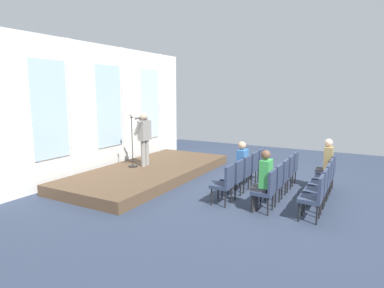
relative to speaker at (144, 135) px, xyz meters
The scene contains 23 objects.
ground_plane 4.32m from the speaker, 91.53° to the right, with size 14.24×14.24×0.00m, color #2D384C.
rear_partition 1.54m from the speaker, 93.25° to the left, with size 8.19×0.14×4.01m.
stage_platform 1.15m from the speaker, 112.14° to the right, with size 5.78×2.63×0.29m, color brown.
speaker is the anchor object (origin of this frame).
mic_stand 0.73m from the speaker, 137.87° to the left, with size 0.28×0.28×1.55m.
chair_r0_c0 3.59m from the speaker, 111.66° to the right, with size 0.46×0.44×0.94m.
chair_r0_c1 3.42m from the speaker, 102.16° to the right, with size 0.46×0.44×0.94m.
chair_r0_c2 3.35m from the speaker, 91.94° to the right, with size 0.46×0.44×0.94m.
audience_r0_c2 3.24m from the speaker, 91.99° to the right, with size 0.36×0.39×1.31m.
chair_r0_c3 3.38m from the speaker, 81.59° to the right, with size 0.46×0.44×0.94m.
chair_r0_c4 3.52m from the speaker, 71.77° to the right, with size 0.46×0.44×0.94m.
chair_r1_c0 4.49m from the speaker, 107.03° to the right, with size 0.46×0.44×0.94m.
audience_r1_c0 4.39m from the speaker, 107.34° to the right, with size 0.36×0.39×1.36m.
chair_r1_c1 4.36m from the speaker, 99.44° to the right, with size 0.46×0.44×0.94m.
chair_r1_c2 4.30m from the speaker, 91.49° to the right, with size 0.46×0.44×0.94m.
chair_r1_c3 4.33m from the speaker, 83.49° to the right, with size 0.46×0.44×0.94m.
chair_r1_c4 4.43m from the speaker, 75.74° to the right, with size 0.46×0.44×0.94m.
chair_r2_c0 5.42m from the speaker, 104.01° to the right, with size 0.46×0.44×0.94m.
chair_r2_c1 5.30m from the speaker, 97.71° to the right, with size 0.46×0.44×0.94m.
chair_r2_c2 5.26m from the speaker, 91.22° to the right, with size 0.46×0.44×0.94m.
chair_r2_c3 5.28m from the speaker, 84.69° to the right, with size 0.46×0.44×0.94m.
chair_r2_c4 5.37m from the speaker, 78.31° to the right, with size 0.46×0.44×0.94m.
audience_r2_c4 5.27m from the speaker, 78.13° to the right, with size 0.36×0.39×1.37m.
Camera 1 is at (-7.81, -1.95, 2.59)m, focal length 30.33 mm.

